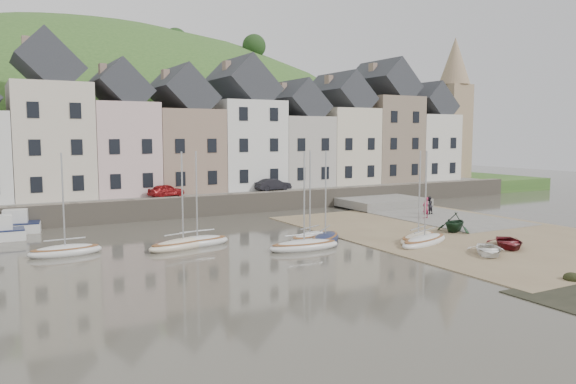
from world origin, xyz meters
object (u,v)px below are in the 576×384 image
sailboat_0 (65,251)px  rowboat_white (488,250)px  rowboat_red (509,242)px  car_left (166,190)px  car_right (273,185)px  rowboat_green (454,222)px  person_red (426,208)px  person_dark (429,205)px

sailboat_0 → rowboat_white: sailboat_0 is taller
sailboat_0 → rowboat_red: bearing=-25.2°
car_left → car_right: 10.79m
rowboat_white → car_left: bearing=154.8°
rowboat_white → rowboat_green: 7.79m
car_right → rowboat_white: bearing=177.5°
person_red → car_left: size_ratio=0.54×
rowboat_white → person_red: size_ratio=1.73×
rowboat_green → rowboat_red: rowboat_green is taller
rowboat_green → car_left: size_ratio=0.83×
car_left → rowboat_green: bearing=-157.0°
rowboat_white → car_left: (-11.59, 25.97, 1.79)m
sailboat_0 → person_red: (28.44, -0.09, 0.75)m
rowboat_red → person_dark: person_dark is taller
person_dark → car_right: size_ratio=0.43×
car_left → rowboat_red: bearing=-166.2°
sailboat_0 → car_right: size_ratio=1.74×
rowboat_white → car_right: size_ratio=0.85×
rowboat_green → person_red: size_ratio=1.54×
rowboat_green → rowboat_red: 5.94m
rowboat_red → person_red: 12.14m
rowboat_green → car_left: car_left is taller
rowboat_white → person_dark: (8.47, 13.97, 0.53)m
car_left → person_dark: bearing=-136.9°
person_red → car_right: bearing=-71.1°
rowboat_white → person_red: person_red is taller
rowboat_white → car_left: size_ratio=0.93×
person_dark → rowboat_white: bearing=52.5°
person_red → car_left: car_left is taller
rowboat_green → rowboat_red: size_ratio=0.85×
car_right → person_dark: bearing=-146.6°
car_right → person_red: bearing=-155.7°
rowboat_white → rowboat_green: (4.05, 6.64, 0.41)m
sailboat_0 → rowboat_red: size_ratio=1.96×
rowboat_green → sailboat_0: bearing=-124.1°
sailboat_0 → person_red: bearing=-0.2°
rowboat_white → rowboat_red: 2.93m
rowboat_red → person_dark: bearing=104.8°
rowboat_green → person_dark: person_dark is taller
sailboat_0 → car_left: (10.26, 13.51, 1.90)m
rowboat_red → person_red: person_red is taller
car_left → person_red: bearing=-142.8°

